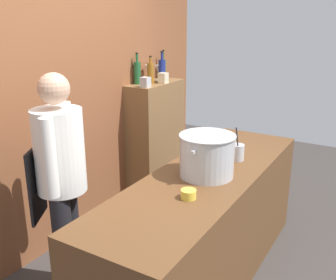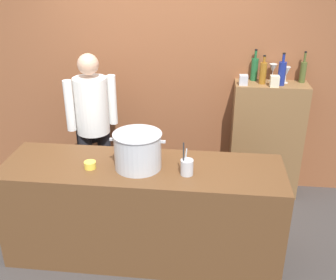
{
  "view_description": "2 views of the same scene",
  "coord_description": "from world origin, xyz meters",
  "px_view_note": "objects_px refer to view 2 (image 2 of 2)",
  "views": [
    {
      "loc": [
        -2.41,
        -1.11,
        2.0
      ],
      "look_at": [
        0.07,
        0.36,
        1.08
      ],
      "focal_mm": 41.6,
      "sensor_mm": 36.0,
      "label": 1
    },
    {
      "loc": [
        0.55,
        -2.87,
        2.49
      ],
      "look_at": [
        0.17,
        0.44,
        0.95
      ],
      "focal_mm": 42.23,
      "sensor_mm": 36.0,
      "label": 2
    }
  ],
  "objects_px": {
    "wine_bottle_green": "(254,69)",
    "wine_bottle_amber": "(263,73)",
    "spice_tin_cream": "(274,81)",
    "chef": "(93,120)",
    "wine_glass_tall": "(286,72)",
    "spice_tin_silver": "(243,80)",
    "wine_bottle_cobalt": "(282,73)",
    "wine_bottle_olive": "(303,71)",
    "wine_glass_short": "(273,69)",
    "stockpot_large": "(138,151)",
    "butter_jar": "(90,165)",
    "utensil_crock": "(187,167)"
  },
  "relations": [
    {
      "from": "wine_bottle_green",
      "to": "wine_bottle_amber",
      "type": "bearing_deg",
      "value": -56.54
    },
    {
      "from": "wine_bottle_amber",
      "to": "spice_tin_cream",
      "type": "distance_m",
      "value": 0.15
    },
    {
      "from": "chef",
      "to": "wine_bottle_green",
      "type": "xyz_separation_m",
      "value": [
        1.65,
        0.5,
        0.46
      ]
    },
    {
      "from": "chef",
      "to": "wine_bottle_green",
      "type": "distance_m",
      "value": 1.78
    },
    {
      "from": "wine_glass_tall",
      "to": "spice_tin_silver",
      "type": "bearing_deg",
      "value": -165.06
    },
    {
      "from": "wine_bottle_cobalt",
      "to": "spice_tin_silver",
      "type": "distance_m",
      "value": 0.39
    },
    {
      "from": "wine_bottle_olive",
      "to": "wine_glass_short",
      "type": "bearing_deg",
      "value": 178.74
    },
    {
      "from": "wine_bottle_olive",
      "to": "spice_tin_silver",
      "type": "bearing_deg",
      "value": -165.41
    },
    {
      "from": "spice_tin_silver",
      "to": "stockpot_large",
      "type": "bearing_deg",
      "value": -128.65
    },
    {
      "from": "butter_jar",
      "to": "wine_glass_tall",
      "type": "xyz_separation_m",
      "value": [
        1.74,
        1.31,
        0.49
      ]
    },
    {
      "from": "wine_bottle_amber",
      "to": "wine_bottle_cobalt",
      "type": "height_order",
      "value": "wine_bottle_cobalt"
    },
    {
      "from": "wine_bottle_cobalt",
      "to": "chef",
      "type": "bearing_deg",
      "value": -169.59
    },
    {
      "from": "utensil_crock",
      "to": "wine_bottle_amber",
      "type": "height_order",
      "value": "wine_bottle_amber"
    },
    {
      "from": "stockpot_large",
      "to": "utensil_crock",
      "type": "relative_size",
      "value": 1.66
    },
    {
      "from": "wine_bottle_olive",
      "to": "spice_tin_silver",
      "type": "relative_size",
      "value": 3.16
    },
    {
      "from": "chef",
      "to": "wine_bottle_amber",
      "type": "xyz_separation_m",
      "value": [
        1.72,
        0.38,
        0.46
      ]
    },
    {
      "from": "wine_bottle_amber",
      "to": "spice_tin_silver",
      "type": "distance_m",
      "value": 0.22
    },
    {
      "from": "butter_jar",
      "to": "wine_bottle_amber",
      "type": "xyz_separation_m",
      "value": [
        1.49,
        1.26,
        0.49
      ]
    },
    {
      "from": "utensil_crock",
      "to": "butter_jar",
      "type": "height_order",
      "value": "utensil_crock"
    },
    {
      "from": "wine_bottle_green",
      "to": "wine_bottle_olive",
      "type": "bearing_deg",
      "value": -2.67
    },
    {
      "from": "utensil_crock",
      "to": "wine_bottle_olive",
      "type": "xyz_separation_m",
      "value": [
        1.11,
        1.36,
        0.45
      ]
    },
    {
      "from": "wine_glass_tall",
      "to": "spice_tin_silver",
      "type": "relative_size",
      "value": 1.67
    },
    {
      "from": "stockpot_large",
      "to": "wine_glass_short",
      "type": "xyz_separation_m",
      "value": [
        1.21,
        1.29,
        0.38
      ]
    },
    {
      "from": "wine_bottle_amber",
      "to": "wine_bottle_green",
      "type": "relative_size",
      "value": 0.9
    },
    {
      "from": "wine_glass_tall",
      "to": "spice_tin_silver",
      "type": "distance_m",
      "value": 0.46
    },
    {
      "from": "wine_bottle_olive",
      "to": "wine_bottle_cobalt",
      "type": "height_order",
      "value": "wine_bottle_cobalt"
    },
    {
      "from": "butter_jar",
      "to": "wine_glass_short",
      "type": "distance_m",
      "value": 2.16
    },
    {
      "from": "wine_bottle_green",
      "to": "wine_bottle_cobalt",
      "type": "height_order",
      "value": "wine_bottle_cobalt"
    },
    {
      "from": "chef",
      "to": "wine_bottle_olive",
      "type": "height_order",
      "value": "chef"
    },
    {
      "from": "chef",
      "to": "butter_jar",
      "type": "relative_size",
      "value": 16.77
    },
    {
      "from": "stockpot_large",
      "to": "butter_jar",
      "type": "distance_m",
      "value": 0.42
    },
    {
      "from": "chef",
      "to": "wine_bottle_cobalt",
      "type": "relative_size",
      "value": 5.01
    },
    {
      "from": "chef",
      "to": "wine_bottle_olive",
      "type": "distance_m",
      "value": 2.24
    },
    {
      "from": "stockpot_large",
      "to": "wine_bottle_amber",
      "type": "bearing_deg",
      "value": 47.34
    },
    {
      "from": "wine_bottle_green",
      "to": "chef",
      "type": "bearing_deg",
      "value": -163.2
    },
    {
      "from": "wine_bottle_cobalt",
      "to": "wine_glass_tall",
      "type": "xyz_separation_m",
      "value": [
        0.06,
        0.08,
        -0.01
      ]
    },
    {
      "from": "stockpot_large",
      "to": "wine_glass_tall",
      "type": "bearing_deg",
      "value": 42.88
    },
    {
      "from": "wine_bottle_olive",
      "to": "wine_glass_short",
      "type": "relative_size",
      "value": 1.76
    },
    {
      "from": "wine_bottle_green",
      "to": "spice_tin_silver",
      "type": "height_order",
      "value": "wine_bottle_green"
    },
    {
      "from": "stockpot_large",
      "to": "utensil_crock",
      "type": "distance_m",
      "value": 0.43
    },
    {
      "from": "utensil_crock",
      "to": "butter_jar",
      "type": "relative_size",
      "value": 2.8
    },
    {
      "from": "spice_tin_cream",
      "to": "wine_bottle_green",
      "type": "bearing_deg",
      "value": 132.23
    },
    {
      "from": "butter_jar",
      "to": "wine_bottle_green",
      "type": "distance_m",
      "value": 2.03
    },
    {
      "from": "wine_bottle_green",
      "to": "wine_glass_tall",
      "type": "bearing_deg",
      "value": -11.68
    },
    {
      "from": "wine_bottle_amber",
      "to": "wine_glass_tall",
      "type": "relative_size",
      "value": 1.73
    },
    {
      "from": "stockpot_large",
      "to": "wine_bottle_olive",
      "type": "height_order",
      "value": "wine_bottle_olive"
    },
    {
      "from": "stockpot_large",
      "to": "wine_glass_short",
      "type": "relative_size",
      "value": 2.49
    },
    {
      "from": "chef",
      "to": "spice_tin_silver",
      "type": "xyz_separation_m",
      "value": [
        1.53,
        0.31,
        0.39
      ]
    },
    {
      "from": "utensil_crock",
      "to": "wine_bottle_green",
      "type": "relative_size",
      "value": 0.84
    },
    {
      "from": "butter_jar",
      "to": "wine_bottle_cobalt",
      "type": "xyz_separation_m",
      "value": [
        1.68,
        1.23,
        0.5
      ]
    }
  ]
}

